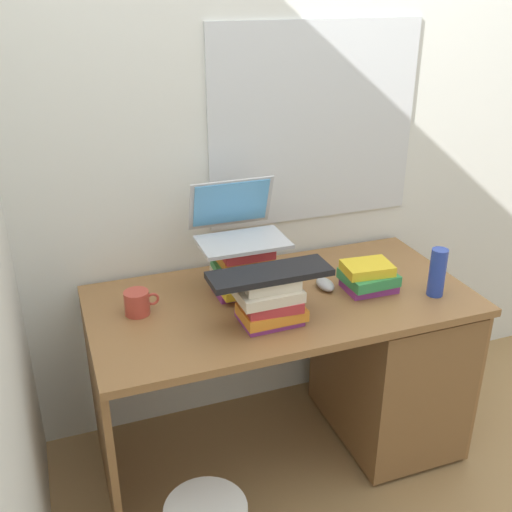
# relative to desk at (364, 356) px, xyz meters

# --- Properties ---
(ground_plane) EXTENTS (6.00, 6.00, 0.00)m
(ground_plane) POSITION_rel_desk_xyz_m (-0.36, 0.03, -0.40)
(ground_plane) COLOR #9E7A4C
(wall_back) EXTENTS (6.00, 0.06, 2.60)m
(wall_back) POSITION_rel_desk_xyz_m (-0.36, 0.43, 0.90)
(wall_back) COLOR silver
(wall_back) RESTS_ON ground
(desk) EXTENTS (1.43, 0.71, 0.73)m
(desk) POSITION_rel_desk_xyz_m (0.00, 0.00, 0.00)
(desk) COLOR olive
(desk) RESTS_ON ground
(book_stack_tall) EXTENTS (0.24, 0.19, 0.20)m
(book_stack_tall) POSITION_rel_desk_xyz_m (-0.48, 0.12, 0.43)
(book_stack_tall) COLOR #8C338C
(book_stack_tall) RESTS_ON desk
(book_stack_keyboard_riser) EXTENTS (0.23, 0.19, 0.18)m
(book_stack_keyboard_riser) POSITION_rel_desk_xyz_m (-0.47, -0.12, 0.41)
(book_stack_keyboard_riser) COLOR #8C338C
(book_stack_keyboard_riser) RESTS_ON desk
(book_stack_side) EXTENTS (0.20, 0.17, 0.11)m
(book_stack_side) POSITION_rel_desk_xyz_m (-0.03, -0.03, 0.38)
(book_stack_side) COLOR #8C338C
(book_stack_side) RESTS_ON desk
(laptop) EXTENTS (0.32, 0.28, 0.21)m
(laptop) POSITION_rel_desk_xyz_m (-0.49, 0.17, 0.58)
(laptop) COLOR #B7BABF
(laptop) RESTS_ON book_stack_tall
(keyboard) EXTENTS (0.42, 0.14, 0.02)m
(keyboard) POSITION_rel_desk_xyz_m (-0.47, -0.12, 0.52)
(keyboard) COLOR black
(keyboard) RESTS_ON book_stack_keyboard_riser
(computer_mouse) EXTENTS (0.06, 0.10, 0.04)m
(computer_mouse) POSITION_rel_desk_xyz_m (-0.18, 0.04, 0.35)
(computer_mouse) COLOR #A5A8AD
(computer_mouse) RESTS_ON desk
(mug) EXTENTS (0.13, 0.09, 0.09)m
(mug) POSITION_rel_desk_xyz_m (-0.89, 0.09, 0.37)
(mug) COLOR #B23F33
(mug) RESTS_ON desk
(water_bottle) EXTENTS (0.06, 0.06, 0.19)m
(water_bottle) POSITION_rel_desk_xyz_m (0.19, -0.15, 0.42)
(water_bottle) COLOR #263FA5
(water_bottle) RESTS_ON desk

